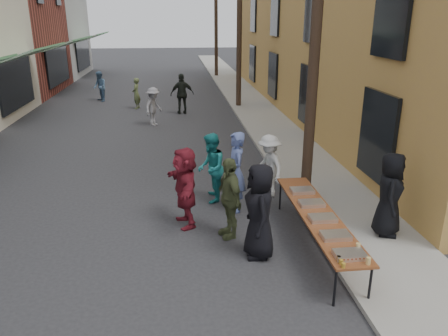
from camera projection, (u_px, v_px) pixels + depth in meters
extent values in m
plane|color=#28282B|center=(121.00, 274.00, 7.90)|extent=(120.00, 120.00, 0.00)
cube|color=gray|center=(252.00, 106.00, 22.48)|extent=(2.20, 60.00, 0.10)
cube|color=gray|center=(23.00, 15.00, 32.58)|extent=(8.00, 8.00, 9.00)
cube|color=#B48A40|center=(385.00, 3.00, 20.55)|extent=(10.00, 28.00, 10.00)
cylinder|color=#2D2116|center=(317.00, 12.00, 9.69)|extent=(0.26, 0.26, 9.00)
cylinder|color=#2D2116|center=(239.00, 14.00, 20.95)|extent=(0.26, 0.26, 9.00)
cylinder|color=#2D2116|center=(216.00, 15.00, 32.21)|extent=(0.26, 0.26, 9.00)
cube|color=brown|center=(318.00, 214.00, 8.60)|extent=(0.70, 4.00, 0.04)
cylinder|color=black|center=(335.00, 287.00, 6.92)|extent=(0.04, 0.04, 0.71)
cylinder|color=black|center=(370.00, 285.00, 6.99)|extent=(0.04, 0.04, 0.71)
cylinder|color=black|center=(280.00, 196.00, 10.45)|extent=(0.04, 0.04, 0.71)
cylinder|color=black|center=(304.00, 195.00, 10.51)|extent=(0.04, 0.04, 0.71)
cube|color=maroon|center=(350.00, 255.00, 7.03)|extent=(0.50, 0.33, 0.08)
cube|color=#B2B2B7|center=(336.00, 236.00, 7.64)|extent=(0.50, 0.33, 0.08)
cube|color=tan|center=(323.00, 218.00, 8.29)|extent=(0.50, 0.33, 0.08)
cube|color=#B2B2B7|center=(312.00, 203.00, 8.95)|extent=(0.50, 0.33, 0.08)
cube|color=tan|center=(302.00, 190.00, 9.61)|extent=(0.50, 0.33, 0.08)
cylinder|color=#A57F26|center=(343.00, 265.00, 6.72)|extent=(0.07, 0.07, 0.08)
cylinder|color=#A57F26|center=(341.00, 262.00, 6.82)|extent=(0.07, 0.07, 0.08)
cylinder|color=#A57F26|center=(339.00, 259.00, 6.91)|extent=(0.07, 0.07, 0.08)
cylinder|color=tan|center=(368.00, 261.00, 6.81)|extent=(0.08, 0.08, 0.12)
imported|color=black|center=(260.00, 211.00, 8.24)|extent=(0.61, 0.93, 1.87)
imported|color=#51619C|center=(236.00, 172.00, 10.22)|extent=(0.52, 0.74, 1.93)
imported|color=teal|center=(211.00, 168.00, 10.78)|extent=(0.74, 0.91, 1.74)
imported|color=silver|center=(269.00, 166.00, 11.09)|extent=(0.92, 1.19, 1.63)
imported|color=#49522F|center=(229.00, 198.00, 9.02)|extent=(0.68, 1.09, 1.74)
imported|color=maroon|center=(185.00, 187.00, 9.51)|extent=(0.81, 1.73, 1.80)
imported|color=black|center=(390.00, 194.00, 8.90)|extent=(0.87, 1.02, 1.77)
imported|color=gray|center=(153.00, 107.00, 18.42)|extent=(1.05, 1.20, 1.61)
imported|color=black|center=(182.00, 94.00, 20.58)|extent=(1.16, 0.62, 1.89)
imported|color=#546239|center=(136.00, 93.00, 21.79)|extent=(0.47, 0.62, 1.53)
imported|color=#47688B|center=(100.00, 86.00, 23.67)|extent=(0.92, 0.99, 1.62)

